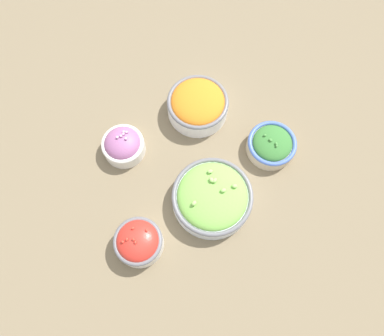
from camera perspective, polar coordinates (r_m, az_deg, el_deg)
The scene contains 6 objects.
ground_plane at distance 1.01m, azimuth 0.00°, elevation -0.58°, with size 3.00×3.00×0.00m, color #75664C.
bowl_broccoli at distance 1.03m, azimuth 12.02°, elevation 3.50°, with size 0.13×0.13×0.06m.
bowl_lettuce at distance 0.95m, azimuth 3.11°, elevation -4.46°, with size 0.21×0.21×0.08m.
bowl_carrots at distance 1.05m, azimuth 0.88°, elevation 9.68°, with size 0.17×0.17×0.08m.
bowl_cherry_tomatoes at distance 0.94m, azimuth -8.16°, elevation -11.08°, with size 0.12×0.12×0.08m.
bowl_red_onion at distance 1.02m, azimuth -10.45°, elevation 3.47°, with size 0.11×0.11×0.08m.
Camera 1 is at (-0.20, -0.26, 0.95)m, focal length 35.00 mm.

